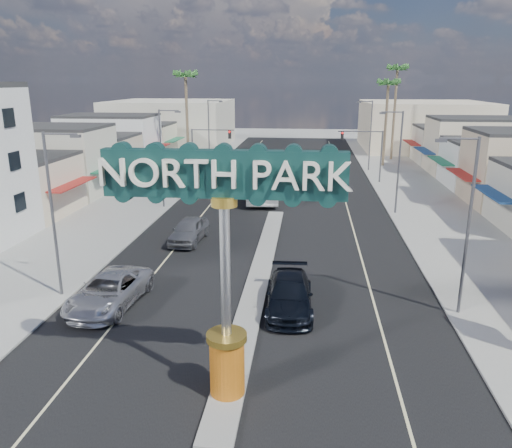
% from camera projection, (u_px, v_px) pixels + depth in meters
% --- Properties ---
extents(ground, '(160.00, 160.00, 0.00)m').
position_uv_depth(ground, '(277.00, 211.00, 45.65)').
color(ground, gray).
rests_on(ground, ground).
extents(road, '(20.00, 120.00, 0.01)m').
position_uv_depth(road, '(277.00, 211.00, 45.65)').
color(road, black).
rests_on(road, ground).
extents(median_island, '(1.30, 30.00, 0.16)m').
position_uv_depth(median_island, '(259.00, 275.00, 30.35)').
color(median_island, gray).
rests_on(median_island, ground).
extents(sidewalk_left, '(8.00, 120.00, 0.12)m').
position_uv_depth(sidewalk_left, '(129.00, 206.00, 47.07)').
color(sidewalk_left, gray).
rests_on(sidewalk_left, ground).
extents(sidewalk_right, '(8.00, 120.00, 0.12)m').
position_uv_depth(sidewalk_right, '(434.00, 214.00, 44.21)').
color(sidewalk_right, gray).
rests_on(sidewalk_right, ground).
extents(storefront_row_left, '(12.00, 42.00, 6.00)m').
position_uv_depth(storefront_row_left, '(84.00, 154.00, 59.69)').
color(storefront_row_left, beige).
rests_on(storefront_row_left, ground).
extents(storefront_row_right, '(12.00, 42.00, 6.00)m').
position_uv_depth(storefront_row_right, '(503.00, 160.00, 54.78)').
color(storefront_row_right, '#B7B29E').
rests_on(storefront_row_right, ground).
extents(backdrop_far_left, '(20.00, 20.00, 8.00)m').
position_uv_depth(backdrop_far_left, '(172.00, 123.00, 89.77)').
color(backdrop_far_left, '#B7B29E').
rests_on(backdrop_far_left, ground).
extents(backdrop_far_right, '(20.00, 20.00, 8.00)m').
position_uv_depth(backdrop_far_right, '(423.00, 126.00, 85.28)').
color(backdrop_far_right, beige).
rests_on(backdrop_far_right, ground).
extents(gateway_sign, '(8.20, 1.50, 9.15)m').
position_uv_depth(gateway_sign, '(225.00, 248.00, 17.24)').
color(gateway_sign, '#B25A0D').
rests_on(gateway_sign, median_island).
extents(traffic_signal_left, '(5.09, 0.45, 6.00)m').
position_uv_depth(traffic_signal_left, '(207.00, 144.00, 58.77)').
color(traffic_signal_left, '#47474C').
rests_on(traffic_signal_left, ground).
extents(traffic_signal_right, '(5.09, 0.45, 6.00)m').
position_uv_depth(traffic_signal_right, '(366.00, 146.00, 56.89)').
color(traffic_signal_right, '#47474C').
rests_on(traffic_signal_right, ground).
extents(streetlight_l_near, '(2.03, 0.22, 9.00)m').
position_uv_depth(streetlight_l_near, '(55.00, 207.00, 26.21)').
color(streetlight_l_near, '#47474C').
rests_on(streetlight_l_near, ground).
extents(streetlight_l_mid, '(2.03, 0.22, 9.00)m').
position_uv_depth(streetlight_l_mid, '(163.00, 154.00, 45.31)').
color(streetlight_l_mid, '#47474C').
rests_on(streetlight_l_mid, ground).
extents(streetlight_l_far, '(2.03, 0.22, 9.00)m').
position_uv_depth(streetlight_l_far, '(210.00, 130.00, 66.32)').
color(streetlight_l_far, '#47474C').
rests_on(streetlight_l_far, ground).
extents(streetlight_r_near, '(2.03, 0.22, 9.00)m').
position_uv_depth(streetlight_r_near, '(466.00, 219.00, 24.08)').
color(streetlight_r_near, '#47474C').
rests_on(streetlight_r_near, ground).
extents(streetlight_r_mid, '(2.03, 0.22, 9.00)m').
position_uv_depth(streetlight_r_mid, '(398.00, 157.00, 43.18)').
color(streetlight_r_mid, '#47474C').
rests_on(streetlight_r_mid, ground).
extents(streetlight_r_far, '(2.03, 0.22, 9.00)m').
position_uv_depth(streetlight_r_far, '(369.00, 132.00, 64.19)').
color(streetlight_r_far, '#47474C').
rests_on(streetlight_r_far, ground).
extents(palm_left_far, '(2.60, 2.60, 13.10)m').
position_uv_depth(palm_left_far, '(186.00, 80.00, 62.89)').
color(palm_left_far, brown).
rests_on(palm_left_far, ground).
extents(palm_right_mid, '(2.60, 2.60, 12.10)m').
position_uv_depth(palm_right_mid, '(388.00, 87.00, 66.21)').
color(palm_right_mid, brown).
rests_on(palm_right_mid, ground).
extents(palm_right_far, '(2.60, 2.60, 14.10)m').
position_uv_depth(palm_right_far, '(397.00, 74.00, 71.24)').
color(palm_right_far, brown).
rests_on(palm_right_far, ground).
extents(suv_left, '(3.37, 6.37, 1.71)m').
position_uv_depth(suv_left, '(109.00, 291.00, 26.17)').
color(suv_left, '#B6B5BA').
rests_on(suv_left, ground).
extents(suv_right, '(2.58, 5.88, 1.68)m').
position_uv_depth(suv_right, '(289.00, 295.00, 25.76)').
color(suv_right, black).
rests_on(suv_right, ground).
extents(car_parked_left, '(2.43, 5.27, 1.75)m').
position_uv_depth(car_parked_left, '(189.00, 230.00, 36.69)').
color(car_parked_left, slate).
rests_on(car_parked_left, ground).
extents(city_bus, '(4.28, 12.77, 3.49)m').
position_uv_depth(city_bus, '(261.00, 179.00, 51.00)').
color(city_bus, silver).
rests_on(city_bus, ground).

